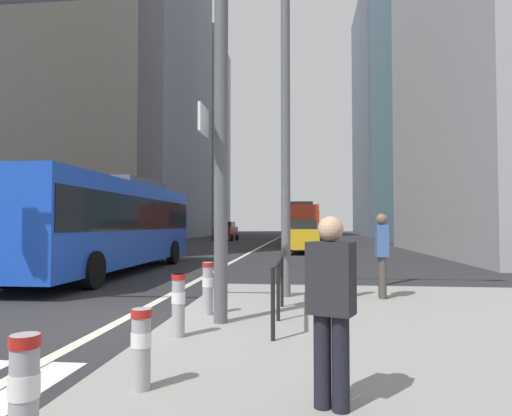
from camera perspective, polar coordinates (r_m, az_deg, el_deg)
The scene contains 21 objects.
ground_plane at distance 28.00m, azimuth -0.55°, elevation -5.52°, with size 160.00×160.00×0.00m, color #28282B.
median_island at distance 7.32m, azimuth 24.90°, elevation -14.76°, with size 9.00×10.00×0.15m, color gray.
lane_centre_line at distance 37.94m, azimuth 1.19°, elevation -4.60°, with size 0.20×80.00×0.01m, color beige.
office_tower_left_mid at distance 61.34m, azimuth -13.32°, elevation 18.62°, with size 11.22×23.15×46.54m, color gray.
office_tower_left_far at distance 80.90m, azimuth -7.88°, elevation 8.68°, with size 10.51×16.11×33.41m, color #9E9EA3.
office_tower_right_far at distance 73.10m, azimuth 17.09°, elevation 11.05°, with size 10.77×19.88×36.24m, color slate.
city_bus_blue_oncoming at distance 16.60m, azimuth -17.92°, elevation -1.49°, with size 2.76×11.68×3.40m.
city_bus_red_receding at distance 37.38m, azimuth 5.69°, elevation -1.82°, with size 2.78×10.62×3.40m.
city_bus_red_distant at distance 57.13m, azimuth 5.01°, elevation -1.89°, with size 2.74×10.72×3.40m.
car_oncoming_mid at distance 47.23m, azimuth -3.80°, elevation -2.89°, with size 2.18×4.20×1.94m.
car_receding_near at distance 26.67m, azimuth 6.09°, elevation -3.56°, with size 2.17×4.50×1.94m.
car_receding_far at distance 47.15m, azimuth 5.23°, elevation -2.89°, with size 2.11×4.32×1.94m.
traffic_signal_gantry at distance 8.30m, azimuth -20.05°, elevation 15.05°, with size 6.54×0.65×6.00m.
street_lamp_post at distance 10.46m, azimuth 3.72°, elevation 17.94°, with size 5.50×0.32×8.00m.
bollard_front at distance 3.46m, azimuth -27.15°, elevation -20.11°, with size 0.20×0.20×0.85m.
bollard_left at distance 4.60m, azimuth -14.25°, elevation -16.27°, with size 0.20×0.20×0.76m.
bollard_right at distance 6.51m, azimuth -9.74°, elevation -11.54°, with size 0.20×0.20×0.87m.
bollard_back at distance 7.99m, azimuth -6.08°, elevation -9.66°, with size 0.20×0.20×0.90m.
pedestrian_railing at distance 8.04m, azimuth 3.06°, elevation -8.10°, with size 0.06×3.82×0.98m.
pedestrian_waiting at distance 9.96m, azimuth 15.56°, elevation -5.19°, with size 0.25×0.39×1.78m.
pedestrian_walking at distance 3.98m, azimuth 9.42°, elevation -11.59°, with size 0.44×0.36×1.63m.
Camera 1 is at (3.22, -7.76, 1.71)m, focal length 31.82 mm.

